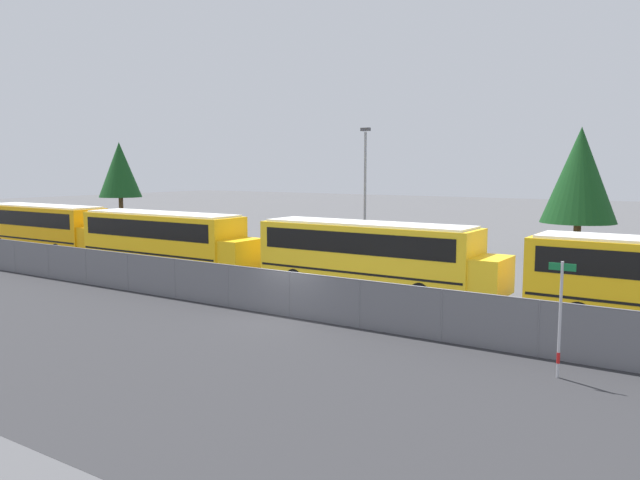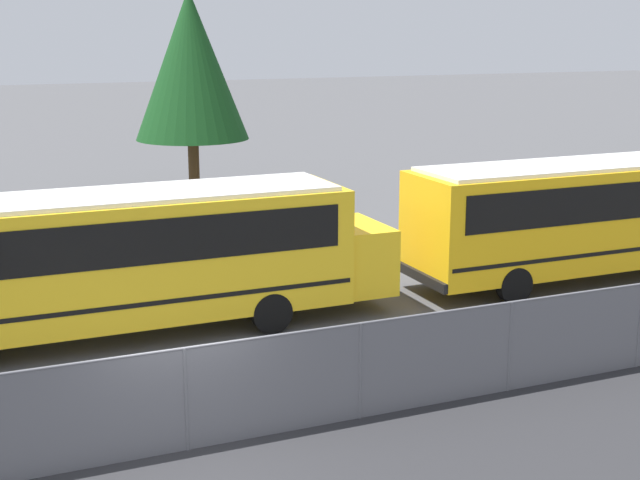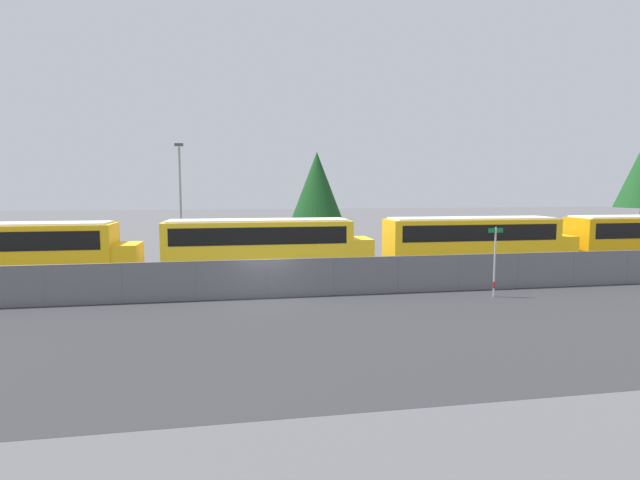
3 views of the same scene
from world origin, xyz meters
name	(u,v)px [view 2 (image 2 of 3)]	position (x,y,z in m)	size (l,w,h in m)	color
ground_plane	(188,450)	(0.00, 0.00, 0.00)	(200.00, 200.00, 0.00)	#4C4C4F
fence	(186,398)	(0.00, 0.00, 0.90)	(74.17, 0.07, 1.77)	#9EA0A5
school_bus_2	(125,252)	(0.25, 6.01, 1.89)	(11.79, 2.57, 3.20)	yellow
school_bus_3	(600,209)	(13.00, 5.70, 1.89)	(11.79, 2.57, 3.20)	yellow
tree_1	(191,65)	(6.04, 21.62, 5.23)	(4.48, 4.48, 8.16)	#51381E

